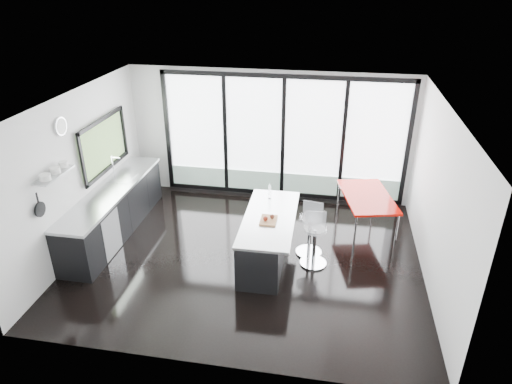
% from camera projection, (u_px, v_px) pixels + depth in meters
% --- Properties ---
extents(floor, '(6.00, 5.00, 0.00)m').
position_uv_depth(floor, '(248.00, 257.00, 8.12)').
color(floor, black).
rests_on(floor, ground).
extents(ceiling, '(6.00, 5.00, 0.00)m').
position_uv_depth(ceiling, '(246.00, 102.00, 6.88)').
color(ceiling, white).
rests_on(ceiling, wall_back).
extents(wall_back, '(6.00, 0.09, 2.80)m').
position_uv_depth(wall_back, '(282.00, 143.00, 9.69)').
color(wall_back, silver).
rests_on(wall_back, ground).
extents(wall_front, '(6.00, 0.00, 2.80)m').
position_uv_depth(wall_front, '(206.00, 277.00, 5.29)').
color(wall_front, silver).
rests_on(wall_front, ground).
extents(wall_left, '(0.26, 5.00, 2.80)m').
position_uv_depth(wall_left, '(86.00, 159.00, 8.13)').
color(wall_left, silver).
rests_on(wall_left, ground).
extents(wall_right, '(0.00, 5.00, 2.80)m').
position_uv_depth(wall_right, '(437.00, 200.00, 7.03)').
color(wall_right, silver).
rests_on(wall_right, ground).
extents(counter_cabinets, '(0.69, 3.24, 1.36)m').
position_uv_depth(counter_cabinets, '(114.00, 211.00, 8.68)').
color(counter_cabinets, black).
rests_on(counter_cabinets, floor).
extents(island, '(0.89, 2.07, 1.09)m').
position_uv_depth(island, '(265.00, 237.00, 7.90)').
color(island, black).
rests_on(island, floor).
extents(bar_stool_near, '(0.49, 0.49, 0.73)m').
position_uv_depth(bar_stool_near, '(314.00, 246.00, 7.77)').
color(bar_stool_near, silver).
rests_on(bar_stool_near, floor).
extents(bar_stool_far, '(0.54, 0.54, 0.74)m').
position_uv_depth(bar_stool_far, '(310.00, 235.00, 8.07)').
color(bar_stool_far, silver).
rests_on(bar_stool_far, floor).
extents(red_table, '(1.16, 1.63, 0.79)m').
position_uv_depth(red_table, '(365.00, 214.00, 8.70)').
color(red_table, '#A80902').
rests_on(red_table, floor).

